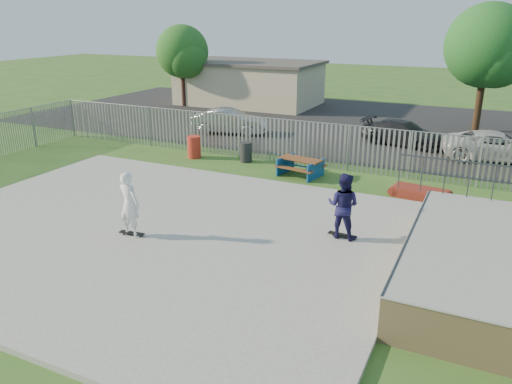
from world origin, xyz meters
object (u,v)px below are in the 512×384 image
at_px(funbox, 420,193).
at_px(skater_white, 129,204).
at_px(trash_bin_red, 194,147).
at_px(tree_mid, 487,46).
at_px(car_silver, 229,121).
at_px(car_white, 497,146).
at_px(tree_left, 182,52).
at_px(skater_navy, 343,206).
at_px(trash_bin_grey, 246,152).
at_px(car_dark, 403,133).
at_px(picnic_table, 300,167).

distance_m(funbox, skater_white, 10.44).
height_order(trash_bin_red, tree_mid, tree_mid).
distance_m(car_silver, car_white, 13.81).
distance_m(car_silver, tree_left, 10.64).
bearing_deg(skater_navy, funbox, -104.30).
relative_size(funbox, car_silver, 0.45).
distance_m(trash_bin_grey, car_white, 11.56).
bearing_deg(tree_left, funbox, -34.93).
bearing_deg(skater_white, car_dark, -104.31).
bearing_deg(car_dark, tree_left, 84.69).
xyz_separation_m(car_dark, tree_mid, (3.21, 5.25, 4.15)).
bearing_deg(skater_navy, skater_white, 27.56).
bearing_deg(car_white, tree_mid, 0.80).
xyz_separation_m(car_silver, tree_left, (-7.51, 6.81, 3.21)).
distance_m(picnic_table, trash_bin_grey, 3.14).
height_order(car_white, skater_navy, skater_navy).
xyz_separation_m(trash_bin_grey, car_silver, (-3.48, 4.83, 0.26)).
distance_m(tree_left, skater_navy, 25.29).
height_order(tree_left, skater_white, tree_left).
bearing_deg(picnic_table, trash_bin_red, -174.89).
bearing_deg(picnic_table, car_silver, 148.68).
relative_size(car_silver, skater_white, 2.15).
height_order(tree_left, skater_navy, tree_left).
xyz_separation_m(car_silver, skater_navy, (9.89, -11.32, 0.42)).
xyz_separation_m(car_dark, skater_white, (-5.17, -15.39, 0.48)).
distance_m(funbox, tree_mid, 13.97).
height_order(car_silver, tree_left, tree_left).
bearing_deg(skater_white, funbox, -129.57).
height_order(picnic_table, car_silver, car_silver).
bearing_deg(car_dark, funbox, -153.38).
height_order(picnic_table, car_white, car_white).
bearing_deg(skater_white, trash_bin_grey, -81.02).
bearing_deg(funbox, tree_mid, 93.31).
bearing_deg(skater_navy, tree_left, -43.14).
bearing_deg(car_silver, picnic_table, -146.30).
bearing_deg(car_silver, skater_navy, -153.57).
relative_size(tree_mid, skater_navy, 3.63).
distance_m(trash_bin_red, skater_white, 9.28).
height_order(funbox, trash_bin_grey, trash_bin_grey).
bearing_deg(car_dark, car_white, -91.99).
relative_size(trash_bin_red, skater_navy, 0.53).
xyz_separation_m(picnic_table, car_white, (7.32, 6.11, 0.30)).
bearing_deg(trash_bin_grey, car_white, 26.68).
relative_size(car_white, tree_mid, 0.66).
height_order(trash_bin_red, car_white, car_white).
relative_size(tree_left, skater_navy, 2.98).
height_order(picnic_table, trash_bin_red, trash_bin_red).
height_order(trash_bin_grey, car_silver, car_silver).
bearing_deg(trash_bin_red, car_white, 23.59).
height_order(picnic_table, tree_mid, tree_mid).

